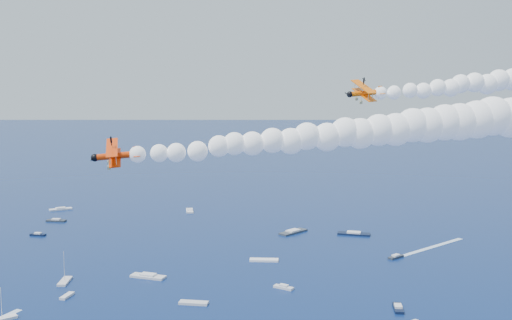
{
  "coord_description": "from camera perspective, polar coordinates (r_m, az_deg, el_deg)",
  "views": [
    {
      "loc": [
        3.64,
        -79.83,
        60.74
      ],
      "look_at": [
        -0.73,
        11.76,
        49.05
      ],
      "focal_mm": 42.64,
      "sensor_mm": 36.0,
      "label": 1
    }
  ],
  "objects": [
    {
      "name": "biplane_trail",
      "position": [
        82.67,
        -12.95,
        0.39
      ],
      "size": [
        8.04,
        9.38,
        6.4
      ],
      "primitive_type": null,
      "rotation": [
        -0.25,
        0.07,
        3.38
      ],
      "color": "#E43604"
    },
    {
      "name": "boat_wakes",
      "position": [
        177.08,
        8.36,
        -12.86
      ],
      "size": [
        167.15,
        118.69,
        0.04
      ],
      "color": "white",
      "rests_on": "ground"
    },
    {
      "name": "spectator_boats",
      "position": [
        195.87,
        -1.34,
        -10.69
      ],
      "size": [
        222.92,
        191.88,
        0.7
      ],
      "color": "#292F37",
      "rests_on": "ground"
    },
    {
      "name": "smoke_trail_trail",
      "position": [
        86.89,
        7.41,
        2.37
      ],
      "size": [
        61.91,
        32.77,
        10.65
      ],
      "primitive_type": null,
      "rotation": [
        0.0,
        0.0,
        3.38
      ],
      "color": "white"
    },
    {
      "name": "biplane_lead",
      "position": [
        105.05,
        10.22,
        6.2
      ],
      "size": [
        8.55,
        9.88,
        6.81
      ],
      "primitive_type": null,
      "rotation": [
        -0.31,
        0.07,
        3.45
      ],
      "color": "#EF6005"
    }
  ]
}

